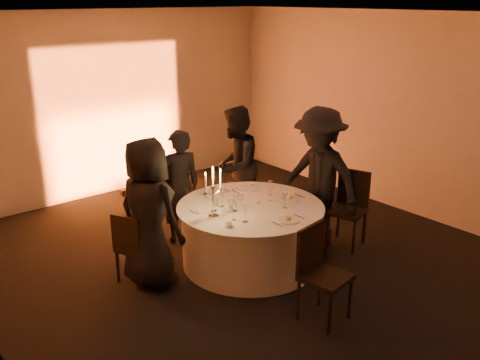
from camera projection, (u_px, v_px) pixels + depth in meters
floor at (250, 263)px, 6.74m from camera, size 7.00×7.00×0.00m
ceiling at (252, 14)px, 5.76m from camera, size 7.00×7.00×0.00m
wall_back at (113, 104)px, 8.80m from camera, size 7.00×0.00×7.00m
wall_right at (402, 114)px, 8.06m from camera, size 0.00×7.00×7.00m
uplighter_fixture at (128, 191)px, 9.06m from camera, size 0.25×0.12×0.10m
banquet_table at (250, 235)px, 6.61m from camera, size 1.80×1.80×0.77m
chair_left at (132, 244)px, 6.13m from camera, size 0.50×0.50×0.87m
chair_back_left at (160, 190)px, 7.51m from camera, size 0.54×0.54×1.06m
chair_back_right at (241, 183)px, 7.95m from camera, size 0.58×0.58×0.97m
chair_right at (350, 203)px, 7.11m from camera, size 0.55×0.55×1.01m
chair_front at (319, 268)px, 5.44m from camera, size 0.50×0.50×1.00m
guest_left at (148, 213)px, 6.01m from camera, size 0.78×0.98×1.74m
guest_back_left at (180, 186)px, 7.13m from camera, size 0.64×0.50×1.56m
guest_back_right at (236, 166)px, 7.69m from camera, size 1.06×1.00×1.73m
guest_right at (319, 178)px, 6.97m from camera, size 0.85×1.29×1.87m
plate_left at (206, 209)px, 6.37m from camera, size 0.35×0.26×0.01m
plate_back_left at (215, 192)px, 6.90m from camera, size 0.36×0.29×0.08m
plate_back_right at (246, 189)px, 7.05m from camera, size 0.35×0.28×0.01m
plate_right at (290, 198)px, 6.69m from camera, size 0.36×0.25×0.08m
plate_front at (288, 219)px, 6.06m from camera, size 0.36×0.26×0.08m
coffee_cup at (229, 224)px, 5.90m from camera, size 0.11×0.11×0.07m
candelabra at (213, 199)px, 6.10m from camera, size 0.26×0.12×0.62m
wine_glass_a at (235, 192)px, 6.55m from camera, size 0.07×0.07×0.19m
wine_glass_b at (246, 211)px, 5.98m from camera, size 0.07×0.07×0.19m
wine_glass_c at (271, 190)px, 6.61m from camera, size 0.07×0.07×0.19m
wine_glass_d at (259, 192)px, 6.54m from camera, size 0.07×0.07×0.19m
wine_glass_e at (270, 185)px, 6.80m from camera, size 0.07×0.07×0.19m
wine_glass_f at (234, 209)px, 6.04m from camera, size 0.07×0.07×0.19m
wine_glass_g at (285, 197)px, 6.38m from camera, size 0.07×0.07×0.19m
wine_glass_h at (222, 196)px, 6.43m from camera, size 0.07×0.07×0.19m
wine_glass_i at (235, 200)px, 6.29m from camera, size 0.07×0.07×0.19m
tumbler_a at (240, 198)px, 6.62m from camera, size 0.07×0.07×0.09m
tumbler_b at (231, 203)px, 6.45m from camera, size 0.07×0.07×0.09m
tumbler_c at (216, 201)px, 6.50m from camera, size 0.07×0.07×0.09m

